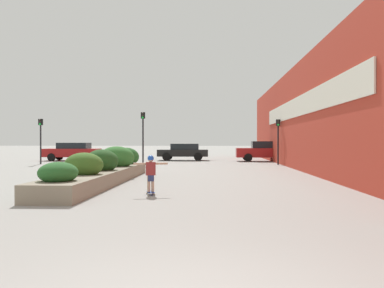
{
  "coord_description": "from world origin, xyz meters",
  "views": [
    {
      "loc": [
        0.27,
        -4.18,
        1.63
      ],
      "look_at": [
        -0.7,
        15.25,
        1.51
      ],
      "focal_mm": 40.0,
      "sensor_mm": 36.0,
      "label": 1
    }
  ],
  "objects": [
    {
      "name": "car_leftmost",
      "position": [
        -2.27,
        32.16,
        0.77
      ],
      "size": [
        4.27,
        1.88,
        1.43
      ],
      "rotation": [
        0.0,
        0.0,
        1.57
      ],
      "color": "black",
      "rests_on": "ground_plane"
    },
    {
      "name": "traffic_light_far_left",
      "position": [
        -12.03,
        25.66,
        2.22
      ],
      "size": [
        0.28,
        0.3,
        3.23
      ],
      "color": "black",
      "rests_on": "ground_plane"
    },
    {
      "name": "skateboard",
      "position": [
        -1.63,
        8.74,
        0.07
      ],
      "size": [
        0.34,
        0.59,
        0.09
      ],
      "rotation": [
        0.0,
        0.0,
        0.25
      ],
      "color": "navy",
      "rests_on": "ground_plane"
    },
    {
      "name": "car_rightmost",
      "position": [
        -11.59,
        31.23,
        0.8
      ],
      "size": [
        4.55,
        2.03,
        1.51
      ],
      "rotation": [
        0.0,
        0.0,
        1.57
      ],
      "color": "maroon",
      "rests_on": "ground_plane"
    },
    {
      "name": "building_wall_right",
      "position": [
        5.3,
        17.68,
        3.04
      ],
      "size": [
        0.67,
        49.68,
        6.06
      ],
      "color": "#B23323",
      "rests_on": "ground_plane"
    },
    {
      "name": "skateboarder",
      "position": [
        -1.63,
        8.74,
        0.77
      ],
      "size": [
        1.03,
        0.32,
        1.12
      ],
      "rotation": [
        0.0,
        0.0,
        0.25
      ],
      "color": "tan",
      "rests_on": "skateboard"
    },
    {
      "name": "traffic_light_left",
      "position": [
        -4.69,
        25.7,
        2.49
      ],
      "size": [
        0.28,
        0.3,
        3.68
      ],
      "color": "black",
      "rests_on": "ground_plane"
    },
    {
      "name": "planter_box",
      "position": [
        -4.04,
        12.46,
        0.53
      ],
      "size": [
        1.59,
        11.56,
        1.41
      ],
      "color": "gray",
      "rests_on": "ground_plane"
    },
    {
      "name": "car_center_right",
      "position": [
        11.73,
        29.14,
        0.83
      ],
      "size": [
        4.77,
        1.9,
        1.56
      ],
      "rotation": [
        0.0,
        0.0,
        1.57
      ],
      "color": "maroon",
      "rests_on": "ground_plane"
    },
    {
      "name": "car_center_left",
      "position": [
        4.58,
        30.92,
        0.85
      ],
      "size": [
        4.76,
        1.85,
        1.63
      ],
      "rotation": [
        0.0,
        0.0,
        1.57
      ],
      "color": "maroon",
      "rests_on": "ground_plane"
    },
    {
      "name": "traffic_light_right",
      "position": [
        4.77,
        25.74,
        2.18
      ],
      "size": [
        0.28,
        0.3,
        3.16
      ],
      "color": "black",
      "rests_on": "ground_plane"
    }
  ]
}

